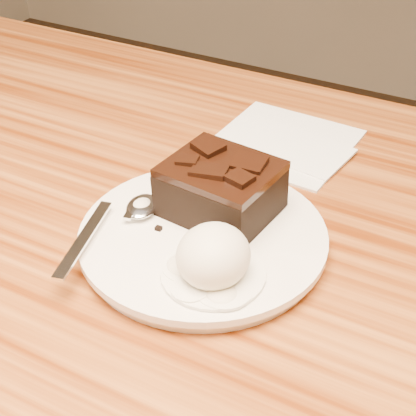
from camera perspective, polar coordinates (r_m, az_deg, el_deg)
The scene contains 8 objects.
plate at distance 0.61m, azimuth -0.45°, elevation -2.82°, with size 0.23×0.23×0.02m, color white.
brownie at distance 0.61m, azimuth 1.14°, elevation 1.47°, with size 0.10×0.09×0.05m, color black.
ice_cream_scoop at distance 0.54m, azimuth 0.47°, elevation -4.23°, with size 0.06×0.07×0.05m, color white.
melt_puddle at distance 0.55m, azimuth 0.46°, elevation -5.86°, with size 0.09×0.09×0.00m, color white.
spoon at distance 0.63m, azimuth -5.82°, elevation 0.01°, with size 0.03×0.17×0.01m, color silver, non-canonical shape.
napkin at distance 0.78m, azimuth 6.61°, elevation 5.85°, with size 0.15×0.15×0.01m, color white.
crumb_a at distance 0.60m, azimuth -4.38°, elevation -1.81°, with size 0.01×0.01×0.00m, color black.
crumb_b at distance 0.59m, azimuth -0.72°, elevation -3.18°, with size 0.01×0.01×0.00m, color black.
Camera 1 is at (0.32, -0.40, 1.14)m, focal length 55.92 mm.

